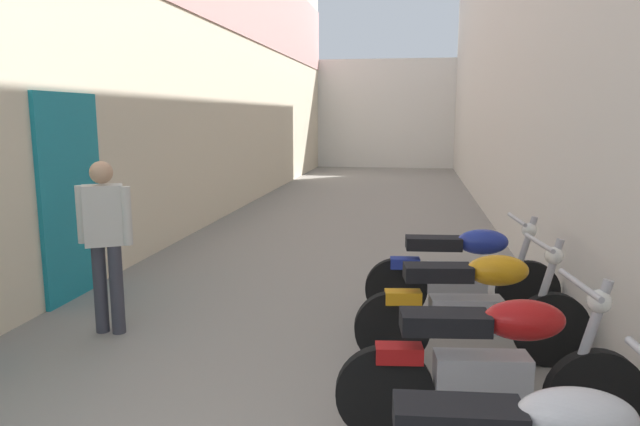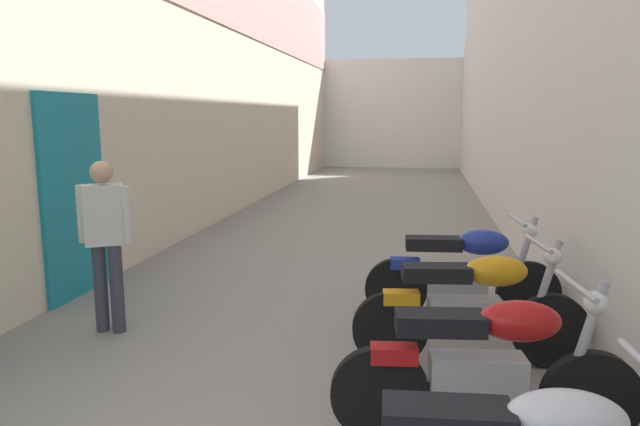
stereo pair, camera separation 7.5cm
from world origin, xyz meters
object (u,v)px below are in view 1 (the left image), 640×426
Objects in this scene: motorcycle_fifth at (463,270)px; motorcycle_third at (492,364)px; pedestrian_further_down at (105,234)px; motorcycle_fourth at (474,305)px.

motorcycle_third is at bearing -90.00° from motorcycle_fifth.
motorcycle_fifth is at bearing 14.76° from pedestrian_further_down.
pedestrian_further_down is (-3.20, 1.30, 0.42)m from motorcycle_third.
pedestrian_further_down reaches higher than motorcycle_fifth.
motorcycle_fourth is at bearing -3.47° from pedestrian_further_down.
motorcycle_fourth is 1.00× the size of motorcycle_fifth.
motorcycle_fifth is 1.18× the size of pedestrian_further_down.
pedestrian_further_down is (-3.20, 0.19, 0.42)m from motorcycle_fourth.
pedestrian_further_down reaches higher than motorcycle_third.
motorcycle_fifth is (0.00, 2.14, 0.00)m from motorcycle_third.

